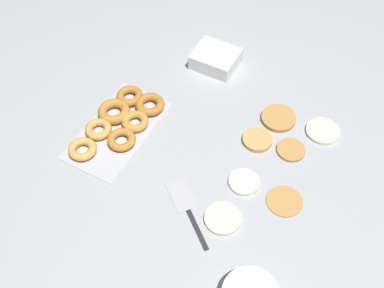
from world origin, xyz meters
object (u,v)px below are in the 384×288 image
at_px(pancake_4, 284,201).
at_px(container_stack, 216,59).
at_px(donut_tray, 120,122).
at_px(pancake_5, 323,131).
at_px(pancake_0, 244,182).
at_px(spatula, 184,202).
at_px(pancake_3, 278,118).
at_px(pancake_2, 223,218).
at_px(pancake_1, 291,150).
at_px(pancake_6, 257,140).

bearing_deg(pancake_4, container_stack, -133.92).
bearing_deg(donut_tray, pancake_5, 115.64).
distance_m(pancake_0, spatula, 0.19).
bearing_deg(spatula, pancake_5, -81.91).
bearing_deg(spatula, pancake_3, -66.65).
distance_m(pancake_0, donut_tray, 0.45).
xyz_separation_m(donut_tray, spatula, (0.16, 0.33, -0.01)).
distance_m(pancake_0, pancake_4, 0.13).
bearing_deg(pancake_3, pancake_4, 25.40).
xyz_separation_m(pancake_3, spatula, (0.42, -0.12, -0.01)).
relative_size(pancake_2, pancake_5, 0.97).
bearing_deg(donut_tray, pancake_4, 88.40).
distance_m(pancake_0, container_stack, 0.52).
relative_size(pancake_1, donut_tray, 0.24).
xyz_separation_m(pancake_2, donut_tray, (-0.15, -0.45, 0.01)).
distance_m(pancake_4, container_stack, 0.60).
distance_m(pancake_0, pancake_6, 0.17).
bearing_deg(pancake_5, pancake_2, -18.11).
distance_m(pancake_1, donut_tray, 0.55).
xyz_separation_m(pancake_1, spatula, (0.32, -0.20, -0.00)).
bearing_deg(pancake_6, pancake_3, 167.95).
xyz_separation_m(pancake_1, donut_tray, (0.16, -0.53, 0.01)).
xyz_separation_m(pancake_5, spatula, (0.44, -0.26, -0.00)).
height_order(pancake_6, container_stack, container_stack).
relative_size(pancake_3, donut_tray, 0.31).
bearing_deg(pancake_3, pancake_0, 0.80).
bearing_deg(pancake_5, spatula, -31.02).
bearing_deg(pancake_5, pancake_0, -25.35).
bearing_deg(pancake_6, pancake_5, 128.21).
xyz_separation_m(pancake_6, spatula, (0.31, -0.09, -0.01)).
relative_size(pancake_2, pancake_6, 1.10).
height_order(pancake_3, pancake_4, pancake_3).
height_order(pancake_5, spatula, pancake_5).
relative_size(pancake_2, container_stack, 0.68).
relative_size(pancake_1, pancake_3, 0.78).
xyz_separation_m(pancake_0, pancake_4, (0.00, 0.13, -0.00)).
bearing_deg(pancake_0, pancake_2, -0.69).
xyz_separation_m(pancake_6, donut_tray, (0.15, -0.42, 0.01)).
distance_m(pancake_2, pancake_3, 0.42).
xyz_separation_m(pancake_1, pancake_2, (0.32, -0.08, 0.00)).
xyz_separation_m(pancake_2, pancake_5, (-0.44, 0.14, -0.00)).
bearing_deg(container_stack, donut_tray, -19.77).
distance_m(pancake_2, pancake_6, 0.31).
xyz_separation_m(pancake_4, pancake_6, (-0.17, -0.16, 0.00)).
height_order(pancake_1, pancake_5, same).
height_order(container_stack, spatula, container_stack).
xyz_separation_m(pancake_1, container_stack, (-0.24, -0.38, 0.02)).
distance_m(pancake_5, spatula, 0.51).
xyz_separation_m(pancake_0, pancake_5, (-0.30, 0.14, -0.00)).
distance_m(pancake_4, donut_tray, 0.58).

